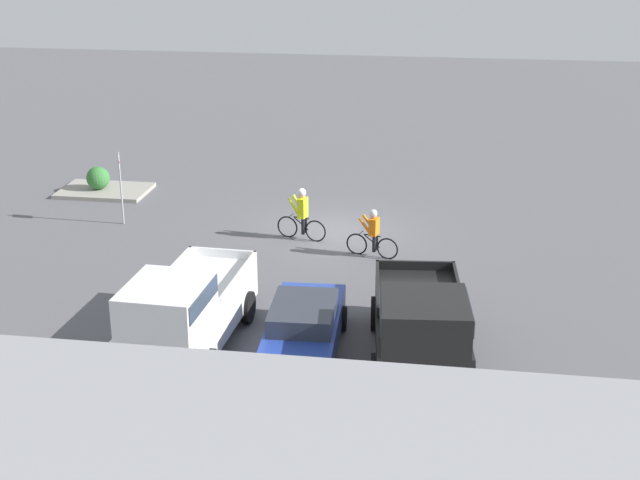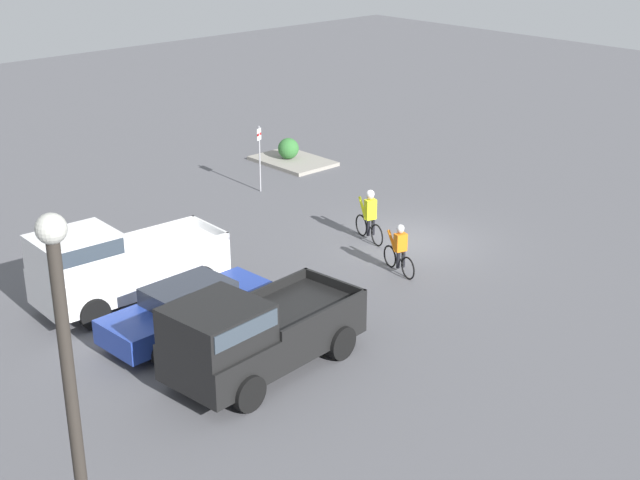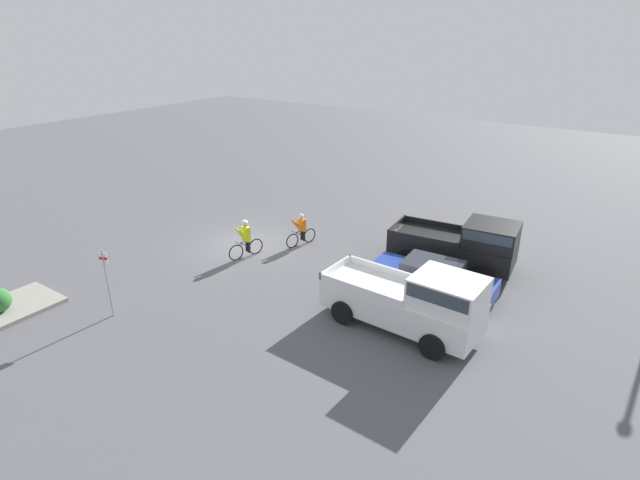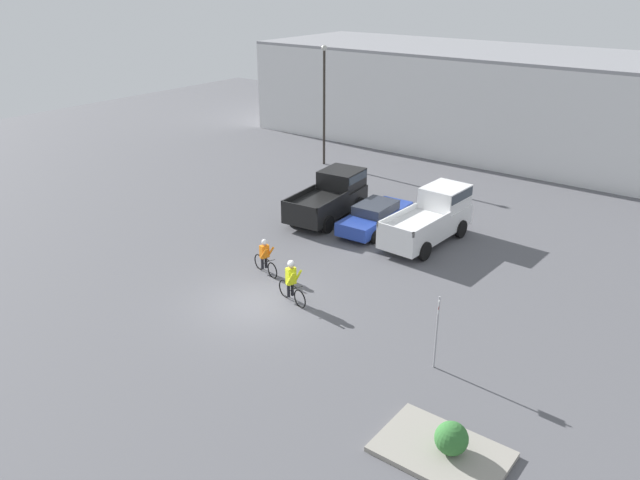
% 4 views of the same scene
% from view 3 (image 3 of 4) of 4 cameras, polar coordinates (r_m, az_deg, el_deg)
% --- Properties ---
extents(ground_plane, '(80.00, 80.00, 0.00)m').
position_cam_3_polar(ground_plane, '(23.97, -8.44, -0.55)').
color(ground_plane, '#56565B').
extents(pickup_truck_0, '(2.70, 5.31, 2.22)m').
position_cam_3_polar(pickup_truck_0, '(21.82, 16.13, -0.39)').
color(pickup_truck_0, black).
rests_on(pickup_truck_0, ground_plane).
extents(sedan_0, '(2.05, 4.84, 1.38)m').
position_cam_3_polar(sedan_0, '(19.61, 12.67, -4.23)').
color(sedan_0, '#233D9E').
rests_on(sedan_0, ground_plane).
extents(pickup_truck_1, '(2.31, 5.50, 2.38)m').
position_cam_3_polar(pickup_truck_1, '(16.88, 10.73, -6.81)').
color(pickup_truck_1, white).
rests_on(pickup_truck_1, ground_plane).
extents(cyclist_0, '(1.73, 0.59, 1.78)m').
position_cam_3_polar(cyclist_0, '(22.40, -8.49, 0.23)').
color(cyclist_0, black).
rests_on(cyclist_0, ground_plane).
extents(cyclist_1, '(1.70, 0.59, 1.58)m').
position_cam_3_polar(cyclist_1, '(23.46, -2.15, 1.24)').
color(cyclist_1, black).
rests_on(cyclist_1, ground_plane).
extents(fire_lane_sign, '(0.14, 0.29, 2.59)m').
position_cam_3_polar(fire_lane_sign, '(18.87, -23.21, -3.89)').
color(fire_lane_sign, '#9E9EA3').
rests_on(fire_lane_sign, ground_plane).
extents(curb_island, '(3.39, 2.31, 0.15)m').
position_cam_3_polar(curb_island, '(21.56, -32.19, -6.76)').
color(curb_island, gray).
rests_on(curb_island, ground_plane).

